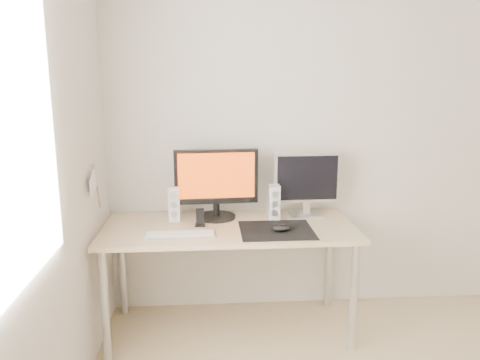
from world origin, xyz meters
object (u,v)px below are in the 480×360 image
phone_dock (200,221)px  second_monitor (307,181)px  speaker_left (174,203)px  mouse (281,228)px  main_monitor (216,181)px  keyboard (180,234)px  speaker_right (274,202)px  desk (229,237)px

phone_dock → second_monitor: bearing=14.4°
second_monitor → phone_dock: second_monitor is taller
speaker_left → phone_dock: speaker_left is taller
mouse → speaker_left: speaker_left is taller
main_monitor → keyboard: (-0.23, -0.34, -0.25)m
mouse → main_monitor: 0.54m
main_monitor → second_monitor: 0.61m
second_monitor → speaker_right: size_ratio=1.95×
phone_dock → speaker_left: bearing=141.4°
desk → speaker_left: 0.42m
desk → speaker_left: (-0.35, 0.14, 0.19)m
speaker_left → main_monitor: bearing=5.3°
second_monitor → keyboard: 0.94m
mouse → desk: 0.36m
main_monitor → phone_dock: (-0.11, -0.16, -0.22)m
desk → main_monitor: bearing=114.1°
desk → speaker_right: 0.38m
phone_dock → keyboard: bearing=-123.1°
second_monitor → main_monitor: bearing=-177.7°
main_monitor → phone_dock: size_ratio=4.75×
speaker_right → phone_dock: speaker_right is taller
mouse → second_monitor: size_ratio=0.24×
main_monitor → speaker_right: size_ratio=2.38×
phone_dock → speaker_right: bearing=13.3°
mouse → desk: (-0.31, 0.15, -0.10)m
desk → second_monitor: 0.65m
main_monitor → speaker_left: (-0.28, -0.03, -0.14)m
mouse → second_monitor: (0.23, 0.34, 0.22)m
second_monitor → desk: bearing=-160.5°
desk → speaker_right: (0.31, 0.12, 0.19)m
mouse → speaker_right: bearing=90.8°
mouse → main_monitor: main_monitor is taller
mouse → second_monitor: 0.46m
mouse → keyboard: (-0.61, -0.03, -0.02)m
speaker_right → phone_dock: bearing=-166.7°
mouse → keyboard: 0.61m
speaker_right → desk: bearing=-158.5°
speaker_right → keyboard: size_ratio=0.55×
mouse → phone_dock: phone_dock is taller
second_monitor → speaker_right: (-0.23, -0.07, -0.13)m
speaker_left → phone_dock: 0.23m
speaker_right → phone_dock: size_ratio=2.00×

